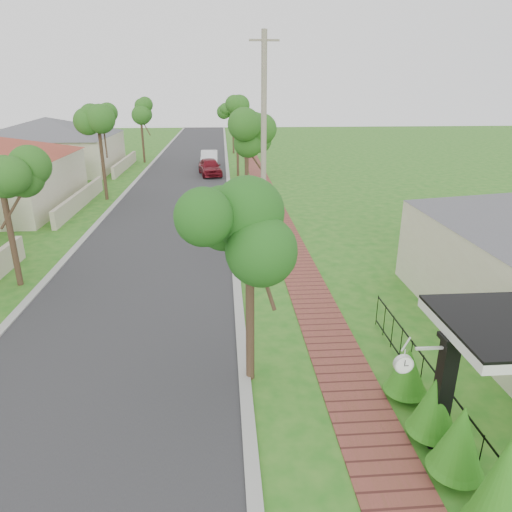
{
  "coord_description": "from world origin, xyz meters",
  "views": [
    {
      "loc": [
        0.23,
        -8.37,
        6.99
      ],
      "look_at": [
        1.3,
        6.41,
        1.5
      ],
      "focal_mm": 32.0,
      "sensor_mm": 36.0,
      "label": 1
    }
  ],
  "objects_px": {
    "porch_post": "(442,396)",
    "near_tree": "(250,239)",
    "station_clock": "(406,363)",
    "parked_car_red": "(210,167)",
    "utility_pole": "(264,147)",
    "parked_car_white": "(209,159)"
  },
  "relations": [
    {
      "from": "parked_car_red",
      "to": "near_tree",
      "type": "distance_m",
      "value": 29.09
    },
    {
      "from": "station_clock",
      "to": "parked_car_red",
      "type": "bearing_deg",
      "value": 98.24
    },
    {
      "from": "parked_car_red",
      "to": "porch_post",
      "type": "bearing_deg",
      "value": -89.42
    },
    {
      "from": "station_clock",
      "to": "parked_car_white",
      "type": "bearing_deg",
      "value": 97.44
    },
    {
      "from": "porch_post",
      "to": "parked_car_red",
      "type": "distance_m",
      "value": 31.85
    },
    {
      "from": "porch_post",
      "to": "near_tree",
      "type": "bearing_deg",
      "value": 146.31
    },
    {
      "from": "near_tree",
      "to": "utility_pole",
      "type": "height_order",
      "value": "utility_pole"
    },
    {
      "from": "near_tree",
      "to": "utility_pole",
      "type": "relative_size",
      "value": 0.52
    },
    {
      "from": "porch_post",
      "to": "utility_pole",
      "type": "xyz_separation_m",
      "value": [
        -2.58,
        12.17,
        3.5
      ]
    },
    {
      "from": "parked_car_red",
      "to": "station_clock",
      "type": "bearing_deg",
      "value": -90.94
    },
    {
      "from": "near_tree",
      "to": "station_clock",
      "type": "xyz_separation_m",
      "value": [
        2.9,
        -2.49,
        -1.79
      ]
    },
    {
      "from": "parked_car_red",
      "to": "utility_pole",
      "type": "relative_size",
      "value": 0.45
    },
    {
      "from": "porch_post",
      "to": "utility_pole",
      "type": "relative_size",
      "value": 0.28
    },
    {
      "from": "porch_post",
      "to": "utility_pole",
      "type": "height_order",
      "value": "utility_pole"
    },
    {
      "from": "utility_pole",
      "to": "parked_car_red",
      "type": "bearing_deg",
      "value": 98.35
    },
    {
      "from": "station_clock",
      "to": "near_tree",
      "type": "bearing_deg",
      "value": 139.32
    },
    {
      "from": "near_tree",
      "to": "utility_pole",
      "type": "distance_m",
      "value": 9.79
    },
    {
      "from": "parked_car_red",
      "to": "near_tree",
      "type": "height_order",
      "value": "near_tree"
    },
    {
      "from": "porch_post",
      "to": "parked_car_white",
      "type": "bearing_deg",
      "value": 98.77
    },
    {
      "from": "porch_post",
      "to": "utility_pole",
      "type": "distance_m",
      "value": 12.93
    },
    {
      "from": "porch_post",
      "to": "parked_car_white",
      "type": "distance_m",
      "value": 36.39
    },
    {
      "from": "near_tree",
      "to": "parked_car_white",
      "type": "bearing_deg",
      "value": 93.08
    }
  ]
}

